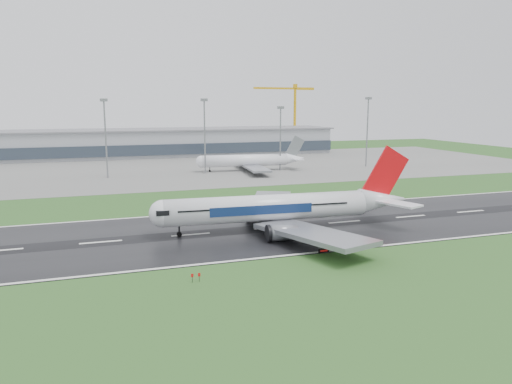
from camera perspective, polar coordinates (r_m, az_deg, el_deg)
name	(u,v)px	position (r m, az deg, el deg)	size (l,w,h in m)	color
ground	(191,235)	(114.81, -7.63, -5.00)	(520.00, 520.00, 0.00)	#25501D
runway	(191,235)	(114.80, -7.63, -4.97)	(400.00, 45.00, 0.10)	black
apron	(141,169)	(236.78, -13.29, 2.65)	(400.00, 130.00, 0.08)	slate
terminal	(131,144)	(295.57, -14.40, 5.50)	(240.00, 36.00, 15.00)	#91959C
main_airliner	(285,191)	(116.53, 3.43, 0.10)	(63.90, 60.85, 18.86)	white
parked_airliner	(249,154)	(223.21, -0.79, 4.45)	(51.64, 48.08, 15.14)	white
tower_crane	(295,117)	(335.27, 4.55, 8.74)	(44.07, 2.40, 43.56)	gold
runway_sign	(324,251)	(100.94, 7.92, -6.82)	(2.30, 0.26, 1.04)	black
floodmast_2	(106,140)	(209.58, -17.13, 5.80)	(0.64, 0.64, 31.14)	gray
floodmast_3	(205,138)	(214.42, -6.00, 6.30)	(0.64, 0.64, 31.30)	gray
floodmast_4	(280,140)	(224.67, 2.87, 6.10)	(0.64, 0.64, 27.99)	gray
floodmast_5	(367,133)	(244.40, 12.85, 6.69)	(0.64, 0.64, 32.30)	gray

